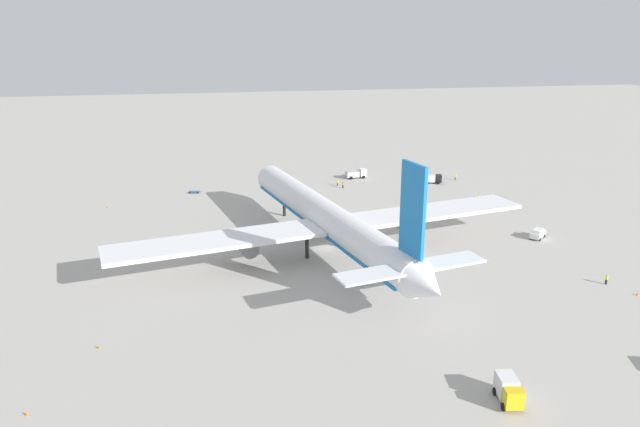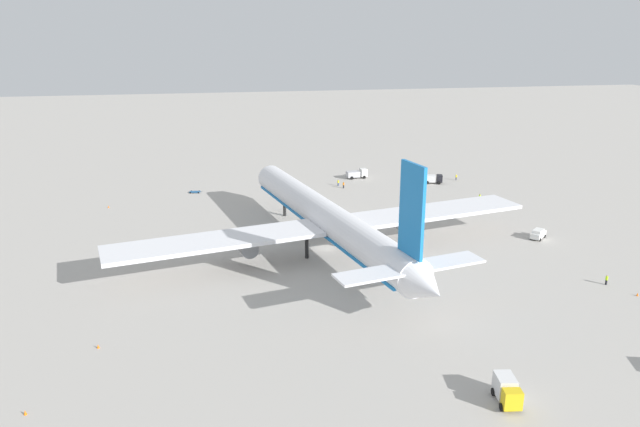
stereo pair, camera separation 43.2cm
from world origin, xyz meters
TOP-DOWN VIEW (x-y plane):
  - ground_plane at (0.00, 0.00)m, footprint 600.00×600.00m
  - airliner at (-1.42, -0.32)m, footprint 75.60×81.63m
  - service_truck_0 at (53.59, -20.34)m, footprint 3.03×5.97m
  - service_truck_1 at (-52.36, -10.40)m, footprint 4.83×2.93m
  - service_truck_3 at (43.85, -39.27)m, footprint 3.55×5.41m
  - service_van at (-2.74, -43.54)m, footprint 4.16×4.41m
  - baggage_cart_0 at (46.40, 24.87)m, footprint 1.94×3.38m
  - ground_worker_0 at (43.54, -14.00)m, footprint 0.40×0.40m
  - ground_worker_1 at (45.88, -46.99)m, footprint 0.53×0.53m
  - ground_worker_2 at (46.23, -13.15)m, footprint 0.55×0.55m
  - ground_worker_3 at (25.23, -44.19)m, footprint 0.47×0.47m
  - ground_worker_4 at (-25.63, -42.49)m, footprint 0.46×0.46m
  - traffic_cone_1 at (-30.45, -44.61)m, footprint 0.36×0.36m
  - traffic_cone_2 at (-44.33, 42.68)m, footprint 0.36×0.36m
  - traffic_cone_3 at (-30.90, 37.07)m, footprint 0.36×0.36m
  - traffic_cone_4 at (36.56, 44.94)m, footprint 0.36×0.36m

SIDE VIEW (x-z plane):
  - ground_plane at x=0.00m, z-range 0.00..0.00m
  - baggage_cart_0 at x=46.40m, z-range 0.07..0.47m
  - traffic_cone_1 at x=-30.45m, z-range 0.00..0.55m
  - traffic_cone_2 at x=-44.33m, z-range 0.00..0.55m
  - traffic_cone_3 at x=-30.90m, z-range 0.00..0.55m
  - traffic_cone_4 at x=36.56m, z-range 0.00..0.55m
  - ground_worker_2 at x=46.23m, z-range 0.01..1.72m
  - ground_worker_0 at x=43.54m, z-range 0.01..1.73m
  - ground_worker_4 at x=-25.63m, z-range 0.01..1.74m
  - ground_worker_1 at x=45.88m, z-range 0.02..1.77m
  - ground_worker_3 at x=25.23m, z-range 0.02..1.81m
  - service_van at x=-2.74m, z-range 0.05..2.02m
  - service_truck_0 at x=53.59m, z-range 0.03..2.61m
  - service_truck_3 at x=43.85m, z-range 0.14..2.52m
  - service_truck_1 at x=-52.36m, z-range 0.14..3.01m
  - airliner at x=-1.42m, z-range -5.08..18.00m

